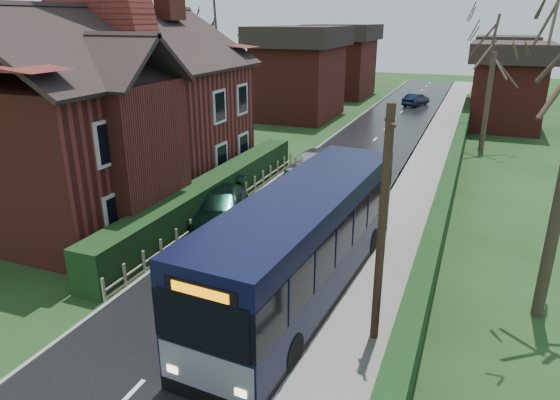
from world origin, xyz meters
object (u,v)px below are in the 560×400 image
at_px(brick_house, 111,109).
at_px(car_green, 221,207).
at_px(car_silver, 312,163).
at_px(bus, 304,243).
at_px(bus_stop_sign, 304,290).
at_px(telegraph_pole, 382,231).

relative_size(brick_house, car_green, 2.92).
relative_size(brick_house, car_silver, 3.45).
bearing_deg(brick_house, bus, -23.78).
height_order(car_silver, bus_stop_sign, bus_stop_sign).
distance_m(car_silver, telegraph_pole, 15.35).
bearing_deg(car_green, brick_house, 152.37).
height_order(brick_house, telegraph_pole, brick_house).
bearing_deg(brick_house, bus_stop_sign, -33.09).
distance_m(car_green, telegraph_pole, 9.94).
bearing_deg(bus, telegraph_pole, -29.84).
bearing_deg(telegraph_pole, bus_stop_sign, -166.06).
bearing_deg(brick_house, car_silver, 44.96).
bearing_deg(bus_stop_sign, brick_house, 154.12).
relative_size(brick_house, bus_stop_sign, 5.13).
distance_m(car_silver, bus_stop_sign, 15.76).
bearing_deg(car_silver, bus, -64.16).
xyz_separation_m(car_silver, bus_stop_sign, (4.70, -15.00, 1.16)).
height_order(car_silver, car_green, car_green).
distance_m(brick_house, bus_stop_sign, 14.46).
relative_size(bus, car_silver, 2.68).
height_order(bus, bus_stop_sign, bus).
distance_m(brick_house, bus, 12.24).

